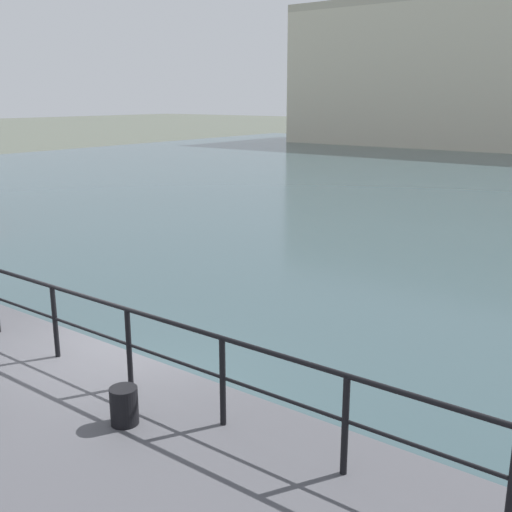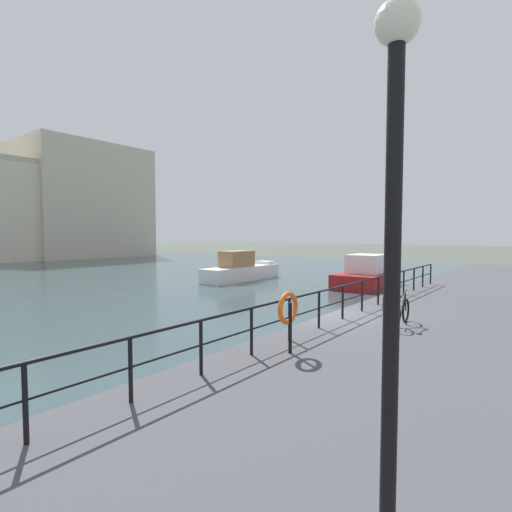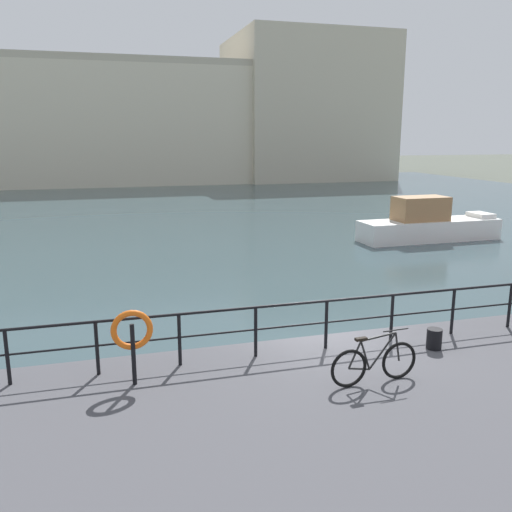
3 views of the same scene
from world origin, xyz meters
name	(u,v)px [view 3 (image 3 of 3)]	position (x,y,z in m)	size (l,w,h in m)	color
ground_plane	(326,371)	(0.00, 0.00, 0.00)	(240.00, 240.00, 0.00)	#4C5147
water_basin	(168,207)	(0.00, 30.20, 0.01)	(80.00, 60.00, 0.01)	#33474C
harbor_building	(194,121)	(6.36, 55.03, 6.98)	(58.70, 17.06, 17.02)	beige
moored_small_launch	(428,225)	(11.36, 13.23, 0.82)	(7.49, 2.01, 2.28)	white
quay_railing	(292,319)	(-1.15, -0.75, 1.64)	(23.36, 0.07, 1.08)	black
parked_bicycle	(374,363)	(-0.19, -2.52, 1.29)	(1.77, 0.17, 0.98)	black
mooring_bollard	(434,339)	(1.83, -1.41, 1.12)	(0.32, 0.32, 0.44)	black
life_ring_stand	(132,333)	(-4.40, -1.31, 1.88)	(0.75, 0.16, 1.40)	black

